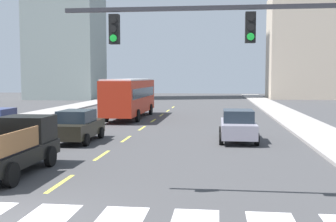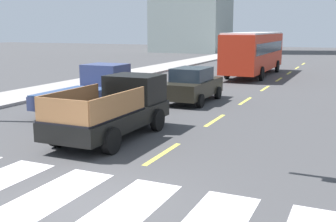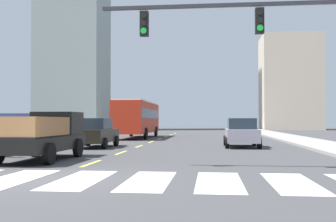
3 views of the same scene
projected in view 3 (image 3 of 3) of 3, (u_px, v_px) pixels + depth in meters
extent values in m
plane|color=#3F3F41|center=(48.00, 179.00, 10.84)|extent=(160.00, 160.00, 0.00)
cube|color=gray|center=(311.00, 143.00, 27.55)|extent=(3.18, 110.00, 0.15)
cube|color=gray|center=(0.00, 141.00, 29.92)|extent=(3.18, 110.00, 0.15)
cube|color=silver|center=(15.00, 178.00, 10.93)|extent=(1.17, 3.62, 0.01)
cube|color=silver|center=(81.00, 179.00, 10.74)|extent=(1.17, 3.62, 0.01)
cube|color=silver|center=(149.00, 181.00, 10.55)|extent=(1.17, 3.62, 0.01)
cube|color=silver|center=(219.00, 182.00, 10.35)|extent=(1.17, 3.62, 0.01)
cube|color=silver|center=(292.00, 183.00, 10.16)|extent=(1.17, 3.62, 0.01)
cube|color=#D6CB47|center=(91.00, 163.00, 14.81)|extent=(0.16, 2.40, 0.01)
cube|color=#D6CB47|center=(121.00, 153.00, 19.78)|extent=(0.16, 2.40, 0.01)
cube|color=#D6CB47|center=(139.00, 146.00, 24.76)|extent=(0.16, 2.40, 0.01)
cube|color=#D6CB47|center=(151.00, 142.00, 29.73)|extent=(0.16, 2.40, 0.01)
cube|color=#D6CB47|center=(160.00, 139.00, 34.70)|extent=(0.16, 2.40, 0.01)
cube|color=#D6CB47|center=(166.00, 137.00, 39.67)|extent=(0.16, 2.40, 0.01)
cube|color=#D6CB47|center=(171.00, 135.00, 44.64)|extent=(0.16, 2.40, 0.01)
cube|color=#D6CB47|center=(175.00, 133.00, 49.61)|extent=(0.16, 2.40, 0.01)
cube|color=black|center=(41.00, 143.00, 16.01)|extent=(1.96, 5.20, 0.56)
cube|color=black|center=(58.00, 123.00, 17.72)|extent=(1.84, 1.60, 1.00)
cube|color=#19232D|center=(61.00, 119.00, 18.16)|extent=(1.72, 0.08, 0.56)
cube|color=black|center=(31.00, 136.00, 15.07)|extent=(1.84, 3.30, 0.06)
cylinder|color=black|center=(35.00, 147.00, 17.65)|extent=(0.22, 0.80, 0.80)
cylinder|color=black|center=(78.00, 148.00, 17.45)|extent=(0.22, 0.80, 0.80)
cylinder|color=black|center=(49.00, 154.00, 14.35)|extent=(0.22, 0.80, 0.80)
cube|color=#93633B|center=(8.00, 126.00, 15.17)|extent=(0.06, 3.17, 0.70)
cube|color=#93633B|center=(54.00, 126.00, 14.98)|extent=(0.06, 3.17, 0.70)
cube|color=#93633B|center=(10.00, 127.00, 13.50)|extent=(1.80, 0.06, 0.70)
cube|color=navy|center=(4.00, 139.00, 19.89)|extent=(1.96, 5.20, 0.56)
cube|color=navy|center=(20.00, 123.00, 21.60)|extent=(1.84, 1.60, 1.00)
cube|color=#19232D|center=(24.00, 120.00, 22.04)|extent=(1.72, 0.08, 0.56)
cylinder|color=black|center=(1.00, 143.00, 21.54)|extent=(0.22, 0.80, 0.80)
cylinder|color=black|center=(36.00, 143.00, 21.33)|extent=(0.22, 0.80, 0.80)
cylinder|color=black|center=(6.00, 147.00, 18.23)|extent=(0.22, 0.80, 0.80)
cube|color=#AE2714|center=(137.00, 118.00, 36.73)|extent=(2.50, 10.80, 2.70)
cube|color=#19232D|center=(137.00, 114.00, 36.74)|extent=(2.52, 9.94, 0.80)
cube|color=silver|center=(137.00, 102.00, 36.76)|extent=(2.40, 10.37, 0.12)
cylinder|color=black|center=(131.00, 131.00, 40.16)|extent=(0.22, 1.00, 1.00)
cylinder|color=black|center=(156.00, 131.00, 39.89)|extent=(0.22, 1.00, 1.00)
cylinder|color=black|center=(116.00, 133.00, 33.87)|extent=(0.22, 1.00, 1.00)
cylinder|color=black|center=(146.00, 134.00, 33.61)|extent=(0.22, 1.00, 1.00)
cube|color=#938E9D|center=(241.00, 135.00, 24.04)|extent=(1.80, 4.40, 0.76)
cube|color=#1E2833|center=(241.00, 124.00, 23.91)|extent=(1.58, 2.11, 0.64)
cylinder|color=black|center=(225.00, 140.00, 25.48)|extent=(0.22, 0.64, 0.64)
cylinder|color=black|center=(254.00, 141.00, 25.29)|extent=(0.22, 0.64, 0.64)
cylinder|color=black|center=(227.00, 143.00, 22.77)|extent=(0.22, 0.64, 0.64)
cylinder|color=black|center=(259.00, 143.00, 22.58)|extent=(0.22, 0.64, 0.64)
cube|color=black|center=(96.00, 135.00, 23.75)|extent=(1.80, 4.40, 0.76)
cube|color=#1E2833|center=(95.00, 124.00, 23.62)|extent=(1.58, 2.11, 0.64)
cylinder|color=black|center=(88.00, 141.00, 25.19)|extent=(0.22, 0.64, 0.64)
cylinder|color=black|center=(116.00, 141.00, 25.00)|extent=(0.22, 0.64, 0.64)
cylinder|color=black|center=(73.00, 143.00, 22.48)|extent=(0.22, 0.64, 0.64)
cylinder|color=black|center=(105.00, 143.00, 22.29)|extent=(0.22, 0.64, 0.64)
cube|color=#2D2D33|center=(245.00, 5.00, 13.20)|extent=(9.56, 0.12, 0.12)
cube|color=black|center=(260.00, 21.00, 13.14)|extent=(0.28, 0.24, 0.84)
cylinder|color=black|center=(260.00, 12.00, 13.02)|extent=(0.20, 0.04, 0.20)
cylinder|color=black|center=(260.00, 20.00, 13.01)|extent=(0.20, 0.04, 0.20)
cylinder|color=green|center=(260.00, 28.00, 13.01)|extent=(0.20, 0.04, 0.20)
cube|color=black|center=(144.00, 24.00, 13.54)|extent=(0.28, 0.24, 0.84)
cylinder|color=black|center=(144.00, 15.00, 13.42)|extent=(0.20, 0.04, 0.20)
cylinder|color=black|center=(144.00, 23.00, 13.41)|extent=(0.20, 0.04, 0.20)
cylinder|color=green|center=(144.00, 31.00, 13.41)|extent=(0.20, 0.04, 0.20)
cube|color=beige|center=(290.00, 83.00, 69.67)|extent=(9.79, 7.95, 16.27)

